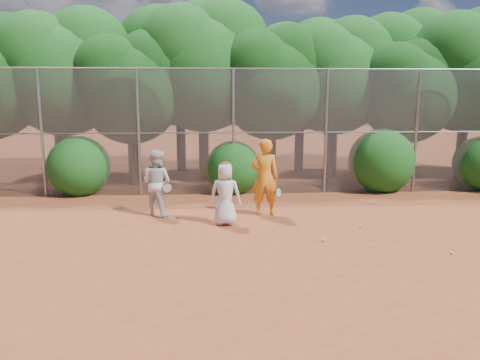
{
  "coord_description": "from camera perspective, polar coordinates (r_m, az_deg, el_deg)",
  "views": [
    {
      "loc": [
        -1.69,
        -8.95,
        3.2
      ],
      "look_at": [
        -1.0,
        2.5,
        1.1
      ],
      "focal_mm": 35.0,
      "sensor_mm": 36.0,
      "label": 1
    }
  ],
  "objects": [
    {
      "name": "ground",
      "position": [
        9.66,
        6.92,
        -9.06
      ],
      "size": [
        80.0,
        80.0,
        0.0
      ],
      "primitive_type": "plane",
      "color": "brown",
      "rests_on": "ground"
    },
    {
      "name": "fence_back",
      "position": [
        15.08,
        2.56,
        6.0
      ],
      "size": [
        20.05,
        0.09,
        4.03
      ],
      "color": "gray",
      "rests_on": "ground"
    },
    {
      "name": "tree_1",
      "position": [
        18.29,
        -20.66,
        12.75
      ],
      "size": [
        4.64,
        4.03,
        6.35
      ],
      "color": "black",
      "rests_on": "ground"
    },
    {
      "name": "tree_2",
      "position": [
        17.02,
        -13.04,
        11.41
      ],
      "size": [
        3.99,
        3.47,
        5.47
      ],
      "color": "black",
      "rests_on": "ground"
    },
    {
      "name": "tree_3",
      "position": [
        17.84,
        -4.37,
        14.19
      ],
      "size": [
        4.89,
        4.26,
        6.7
      ],
      "color": "black",
      "rests_on": "ground"
    },
    {
      "name": "tree_4",
      "position": [
        17.35,
        4.08,
        12.19
      ],
      "size": [
        4.19,
        3.64,
        5.73
      ],
      "color": "black",
      "rests_on": "ground"
    },
    {
      "name": "tree_5",
      "position": [
        18.63,
        11.61,
        12.78
      ],
      "size": [
        4.51,
        3.92,
        6.17
      ],
      "color": "black",
      "rests_on": "ground"
    },
    {
      "name": "tree_6",
      "position": [
        18.47,
        19.98,
        10.6
      ],
      "size": [
        3.86,
        3.36,
        5.29
      ],
      "color": "black",
      "rests_on": "ground"
    },
    {
      "name": "tree_7",
      "position": [
        20.15,
        26.16,
        12.41
      ],
      "size": [
        4.77,
        4.14,
        6.53
      ],
      "color": "black",
      "rests_on": "ground"
    },
    {
      "name": "tree_9",
      "position": [
        20.79,
        -21.5,
        12.81
      ],
      "size": [
        4.83,
        4.2,
        6.62
      ],
      "color": "black",
      "rests_on": "ground"
    },
    {
      "name": "tree_10",
      "position": [
        20.09,
        -7.22,
        14.37
      ],
      "size": [
        5.15,
        4.48,
        7.06
      ],
      "color": "black",
      "rests_on": "ground"
    },
    {
      "name": "tree_11",
      "position": [
        19.97,
        7.57,
        13.05
      ],
      "size": [
        4.64,
        4.03,
        6.35
      ],
      "color": "black",
      "rests_on": "ground"
    },
    {
      "name": "tree_12",
      "position": [
        21.86,
        19.27,
        13.25
      ],
      "size": [
        5.02,
        4.37,
        6.88
      ],
      "color": "black",
      "rests_on": "ground"
    },
    {
      "name": "bush_0",
      "position": [
        16.0,
        -19.05,
        1.9
      ],
      "size": [
        2.0,
        2.0,
        2.0
      ],
      "primitive_type": "sphere",
      "color": "#124B14",
      "rests_on": "ground"
    },
    {
      "name": "bush_1",
      "position": [
        15.44,
        -0.85,
        1.81
      ],
      "size": [
        1.8,
        1.8,
        1.8
      ],
      "primitive_type": "sphere",
      "color": "#124B14",
      "rests_on": "ground"
    },
    {
      "name": "bush_2",
      "position": [
        16.42,
        16.88,
        2.58
      ],
      "size": [
        2.2,
        2.2,
        2.2
      ],
      "primitive_type": "sphere",
      "color": "#124B14",
      "rests_on": "ground"
    },
    {
      "name": "player_yellow",
      "position": [
        12.46,
        3.02,
        0.33
      ],
      "size": [
        0.86,
        0.6,
        2.06
      ],
      "rotation": [
        0.0,
        0.0,
        3.1
      ],
      "color": "orange",
      "rests_on": "ground"
    },
    {
      "name": "player_teen",
      "position": [
        11.56,
        -1.8,
        -1.68
      ],
      "size": [
        0.84,
        0.62,
        1.59
      ],
      "rotation": [
        0.0,
        0.0,
        2.97
      ],
      "color": "silver",
      "rests_on": "ground"
    },
    {
      "name": "player_white",
      "position": [
        12.67,
        -10.09,
        -0.34
      ],
      "size": [
        1.08,
        1.01,
        1.76
      ],
      "rotation": [
        0.0,
        0.0,
        2.6
      ],
      "color": "silver",
      "rests_on": "ground"
    },
    {
      "name": "ball_0",
      "position": [
        11.83,
        14.48,
        -5.49
      ],
      "size": [
        0.07,
        0.07,
        0.07
      ],
      "primitive_type": "sphere",
      "color": "yellow",
      "rests_on": "ground"
    },
    {
      "name": "ball_1",
      "position": [
        12.57,
        16.59,
        -4.66
      ],
      "size": [
        0.07,
        0.07,
        0.07
      ],
      "primitive_type": "sphere",
      "color": "yellow",
      "rests_on": "ground"
    },
    {
      "name": "ball_2",
      "position": [
        10.54,
        24.39,
        -8.07
      ],
      "size": [
        0.07,
        0.07,
        0.07
      ],
      "primitive_type": "sphere",
      "color": "yellow",
      "rests_on": "ground"
    },
    {
      "name": "ball_4",
      "position": [
        10.54,
        10.18,
        -7.28
      ],
      "size": [
        0.07,
        0.07,
        0.07
      ],
      "primitive_type": "sphere",
      "color": "yellow",
      "rests_on": "ground"
    },
    {
      "name": "ball_5",
      "position": [
        14.41,
        15.76,
        -2.72
      ],
      "size": [
        0.07,
        0.07,
        0.07
      ],
      "primitive_type": "sphere",
      "color": "yellow",
      "rests_on": "ground"
    }
  ]
}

